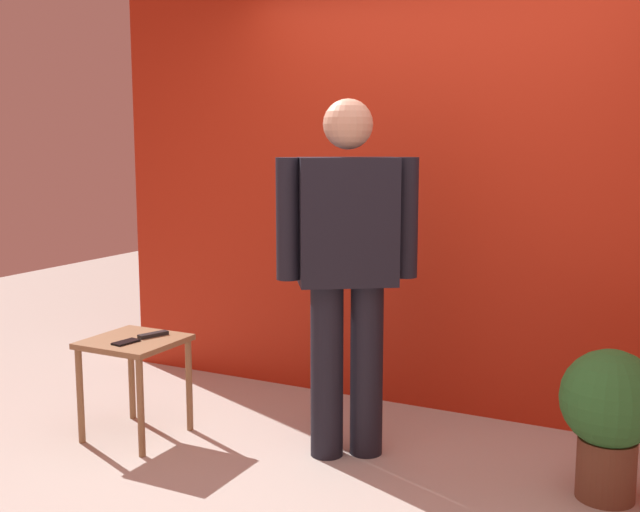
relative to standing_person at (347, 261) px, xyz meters
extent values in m
plane|color=#B7B2A8|center=(0.21, -0.53, -1.01)|extent=(12.00, 12.00, 0.00)
cube|color=#B52712|center=(0.21, 0.90, 0.64)|extent=(4.49, 0.12, 3.29)
cylinder|color=black|center=(-0.08, -0.06, -0.56)|extent=(0.23, 0.23, 0.89)
cylinder|color=black|center=(0.09, 0.06, -0.56)|extent=(0.23, 0.23, 0.89)
cube|color=black|center=(0.00, 0.00, 0.20)|extent=(0.53, 0.46, 0.63)
cube|color=#2D4784|center=(-0.07, 0.10, 0.23)|extent=(0.12, 0.08, 0.53)
cube|color=#384C99|center=(-0.07, 0.11, 0.21)|extent=(0.04, 0.03, 0.48)
cylinder|color=black|center=(-0.24, -0.16, 0.21)|extent=(0.16, 0.16, 0.60)
cylinder|color=black|center=(0.25, 0.16, 0.21)|extent=(0.16, 0.16, 0.60)
sphere|color=tan|center=(0.00, 0.00, 0.67)|extent=(0.24, 0.24, 0.24)
cube|color=olive|center=(-1.12, -0.30, -0.48)|extent=(0.47, 0.47, 0.03)
cylinder|color=olive|center=(-1.32, -0.50, -0.75)|extent=(0.04, 0.04, 0.52)
cylinder|color=olive|center=(-0.92, -0.50, -0.75)|extent=(0.04, 0.04, 0.52)
cylinder|color=olive|center=(-1.32, -0.10, -0.75)|extent=(0.04, 0.04, 0.52)
cylinder|color=olive|center=(-0.92, -0.10, -0.75)|extent=(0.04, 0.04, 0.52)
cube|color=black|center=(-1.10, -0.39, -0.46)|extent=(0.09, 0.15, 0.01)
cube|color=black|center=(-1.06, -0.21, -0.45)|extent=(0.10, 0.17, 0.02)
cylinder|color=brown|center=(1.25, 0.08, -0.87)|extent=(0.26, 0.26, 0.28)
sphere|color=#2D7233|center=(1.25, 0.08, -0.54)|extent=(0.44, 0.44, 0.44)
camera|label=1|loc=(1.59, -3.44, 0.60)|focal=43.42mm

